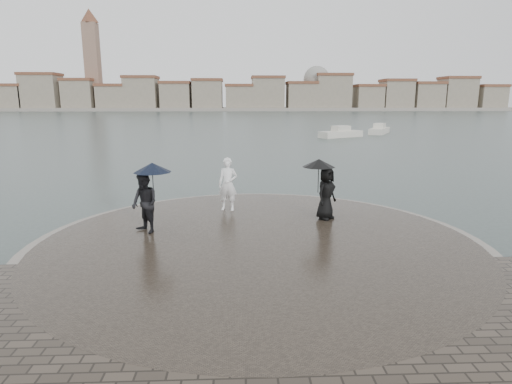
{
  "coord_description": "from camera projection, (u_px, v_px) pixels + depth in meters",
  "views": [
    {
      "loc": [
        -0.52,
        -7.71,
        4.15
      ],
      "look_at": [
        0.0,
        4.8,
        1.45
      ],
      "focal_mm": 30.0,
      "sensor_mm": 36.0,
      "label": 1
    }
  ],
  "objects": [
    {
      "name": "kerb_ring",
      "position": [
        258.0,
        247.0,
        11.81
      ],
      "size": [
        12.5,
        12.5,
        0.32
      ],
      "primitive_type": "cylinder",
      "color": "gray",
      "rests_on": "ground"
    },
    {
      "name": "far_skyline",
      "position": [
        223.0,
        96.0,
        163.94
      ],
      "size": [
        260.0,
        20.0,
        37.0
      ],
      "color": "gray",
      "rests_on": "ground"
    },
    {
      "name": "statue",
      "position": [
        228.0,
        184.0,
        14.86
      ],
      "size": [
        0.76,
        0.58,
        1.85
      ],
      "primitive_type": "imported",
      "rotation": [
        0.0,
        0.0,
        -0.23
      ],
      "color": "white",
      "rests_on": "quay_tip"
    },
    {
      "name": "ground",
      "position": [
        266.0,
        315.0,
        8.43
      ],
      "size": [
        400.0,
        400.0,
        0.0
      ],
      "primitive_type": "plane",
      "color": "#2B3835",
      "rests_on": "ground"
    },
    {
      "name": "visitor_left",
      "position": [
        147.0,
        194.0,
        12.3
      ],
      "size": [
        1.33,
        1.18,
        2.04
      ],
      "color": "black",
      "rests_on": "quay_tip"
    },
    {
      "name": "boats",
      "position": [
        361.0,
        132.0,
        50.97
      ],
      "size": [
        10.89,
        9.99,
        1.5
      ],
      "color": "beige",
      "rests_on": "ground"
    },
    {
      "name": "quay_tip",
      "position": [
        258.0,
        247.0,
        11.81
      ],
      "size": [
        11.9,
        11.9,
        0.36
      ],
      "primitive_type": "cylinder",
      "color": "#2D261E",
      "rests_on": "ground"
    },
    {
      "name": "visitor_right",
      "position": [
        324.0,
        185.0,
        13.72
      ],
      "size": [
        1.26,
        1.12,
        1.95
      ],
      "color": "black",
      "rests_on": "quay_tip"
    }
  ]
}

